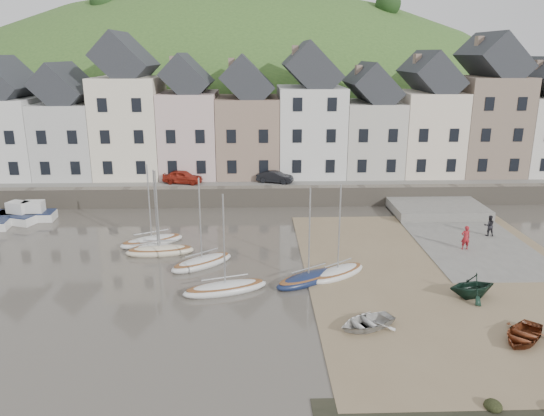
{
  "coord_description": "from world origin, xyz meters",
  "views": [
    {
      "loc": [
        -1.21,
        -30.66,
        13.85
      ],
      "look_at": [
        0.0,
        6.0,
        3.0
      ],
      "focal_mm": 34.82,
      "sensor_mm": 36.0,
      "label": 1
    }
  ],
  "objects_px": {
    "rowboat_red": "(523,335)",
    "car_right": "(275,177)",
    "rowboat_white": "(366,322)",
    "person_dark": "(489,226)",
    "rowboat_green": "(472,285)",
    "sailboat_0": "(152,241)",
    "person_red": "(466,238)",
    "car_left": "(183,177)"
  },
  "relations": [
    {
      "from": "person_red",
      "to": "car_right",
      "type": "height_order",
      "value": "car_right"
    },
    {
      "from": "rowboat_green",
      "to": "person_dark",
      "type": "height_order",
      "value": "person_dark"
    },
    {
      "from": "rowboat_white",
      "to": "person_dark",
      "type": "bearing_deg",
      "value": 113.13
    },
    {
      "from": "car_left",
      "to": "person_red",
      "type": "bearing_deg",
      "value": -110.38
    },
    {
      "from": "sailboat_0",
      "to": "rowboat_white",
      "type": "relative_size",
      "value": 2.01
    },
    {
      "from": "rowboat_red",
      "to": "person_red",
      "type": "distance_m",
      "value": 12.68
    },
    {
      "from": "sailboat_0",
      "to": "car_left",
      "type": "bearing_deg",
      "value": 86.55
    },
    {
      "from": "rowboat_white",
      "to": "car_left",
      "type": "distance_m",
      "value": 28.8
    },
    {
      "from": "sailboat_0",
      "to": "person_red",
      "type": "bearing_deg",
      "value": -5.34
    },
    {
      "from": "rowboat_green",
      "to": "rowboat_red",
      "type": "height_order",
      "value": "rowboat_green"
    },
    {
      "from": "person_dark",
      "to": "person_red",
      "type": "bearing_deg",
      "value": 47.47
    },
    {
      "from": "car_right",
      "to": "person_dark",
      "type": "bearing_deg",
      "value": -108.95
    },
    {
      "from": "rowboat_red",
      "to": "car_right",
      "type": "height_order",
      "value": "car_right"
    },
    {
      "from": "car_right",
      "to": "rowboat_green",
      "type": "bearing_deg",
      "value": -137.23
    },
    {
      "from": "sailboat_0",
      "to": "person_red",
      "type": "relative_size",
      "value": 3.54
    },
    {
      "from": "car_left",
      "to": "car_right",
      "type": "height_order",
      "value": "car_left"
    },
    {
      "from": "sailboat_0",
      "to": "person_dark",
      "type": "height_order",
      "value": "sailboat_0"
    },
    {
      "from": "sailboat_0",
      "to": "rowboat_green",
      "type": "bearing_deg",
      "value": -25.64
    },
    {
      "from": "car_left",
      "to": "rowboat_red",
      "type": "bearing_deg",
      "value": -130.12
    },
    {
      "from": "rowboat_red",
      "to": "person_red",
      "type": "height_order",
      "value": "person_red"
    },
    {
      "from": "person_dark",
      "to": "car_left",
      "type": "bearing_deg",
      "value": -21.7
    },
    {
      "from": "rowboat_white",
      "to": "car_right",
      "type": "xyz_separation_m",
      "value": [
        -3.77,
        25.76,
        1.8
      ]
    },
    {
      "from": "rowboat_green",
      "to": "person_red",
      "type": "distance_m",
      "value": 8.06
    },
    {
      "from": "rowboat_white",
      "to": "car_left",
      "type": "height_order",
      "value": "car_left"
    },
    {
      "from": "car_left",
      "to": "car_right",
      "type": "relative_size",
      "value": 1.09
    },
    {
      "from": "person_red",
      "to": "person_dark",
      "type": "relative_size",
      "value": 1.08
    },
    {
      "from": "rowboat_red",
      "to": "car_left",
      "type": "distance_m",
      "value": 34.05
    },
    {
      "from": "person_red",
      "to": "person_dark",
      "type": "bearing_deg",
      "value": -136.97
    },
    {
      "from": "rowboat_white",
      "to": "rowboat_green",
      "type": "height_order",
      "value": "rowboat_green"
    },
    {
      "from": "sailboat_0",
      "to": "rowboat_red",
      "type": "xyz_separation_m",
      "value": [
        21.04,
        -14.66,
        0.13
      ]
    },
    {
      "from": "rowboat_white",
      "to": "car_right",
      "type": "relative_size",
      "value": 0.89
    },
    {
      "from": "rowboat_white",
      "to": "person_red",
      "type": "distance_m",
      "value": 14.51
    },
    {
      "from": "rowboat_green",
      "to": "person_red",
      "type": "bearing_deg",
      "value": 150.15
    },
    {
      "from": "rowboat_green",
      "to": "person_dark",
      "type": "relative_size",
      "value": 1.73
    },
    {
      "from": "rowboat_white",
      "to": "rowboat_green",
      "type": "xyz_separation_m",
      "value": [
        6.88,
        3.34,
        0.42
      ]
    },
    {
      "from": "rowboat_red",
      "to": "person_dark",
      "type": "height_order",
      "value": "person_dark"
    },
    {
      "from": "rowboat_green",
      "to": "car_left",
      "type": "distance_m",
      "value": 29.83
    },
    {
      "from": "rowboat_white",
      "to": "person_dark",
      "type": "xyz_separation_m",
      "value": [
        12.44,
        13.85,
        0.56
      ]
    },
    {
      "from": "rowboat_white",
      "to": "car_right",
      "type": "distance_m",
      "value": 26.09
    },
    {
      "from": "rowboat_red",
      "to": "car_left",
      "type": "height_order",
      "value": "car_left"
    },
    {
      "from": "sailboat_0",
      "to": "rowboat_white",
      "type": "height_order",
      "value": "sailboat_0"
    },
    {
      "from": "car_left",
      "to": "car_right",
      "type": "bearing_deg",
      "value": -76.73
    }
  ]
}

